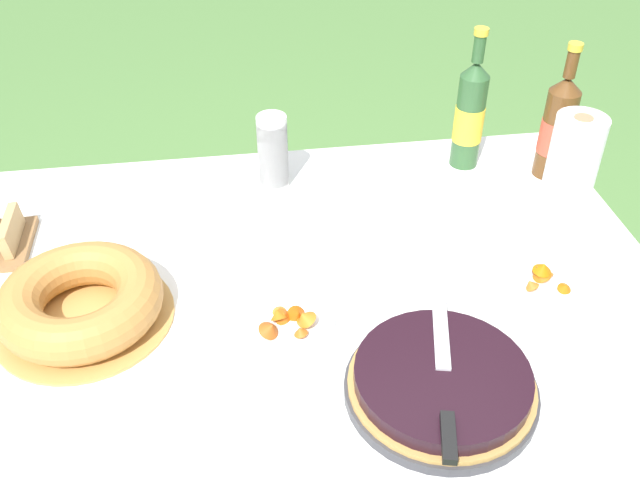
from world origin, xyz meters
The scene contains 11 objects.
garden_table centered at (0.00, 0.00, 0.61)m, with size 1.66×1.06×0.66m.
tablecloth centered at (0.00, 0.00, 0.65)m, with size 1.67×1.07×0.10m.
berry_tart centered at (0.28, -0.32, 0.70)m, with size 0.33×0.33×0.06m.
serving_knife centered at (0.28, -0.35, 0.73)m, with size 0.11×0.37×0.01m.
bundt_cake centered at (-0.34, -0.05, 0.72)m, with size 0.34×0.34×0.09m.
cup_stack centered at (0.06, 0.37, 0.76)m, with size 0.07×0.07×0.19m.
cider_bottle_green centered at (0.55, 0.41, 0.81)m, with size 0.07×0.07×0.36m.
cider_bottle_amber centered at (0.75, 0.33, 0.80)m, with size 0.08×0.08×0.34m.
snack_plate_left centered at (0.03, -0.12, 0.68)m, with size 0.20×0.20×0.06m.
snack_plate_right centered at (0.57, -0.06, 0.68)m, with size 0.23×0.23×0.05m.
paper_towel_roll centered at (0.70, 0.14, 0.80)m, with size 0.11×0.11×0.26m.
Camera 1 is at (-0.04, -1.10, 1.62)m, focal length 40.00 mm.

